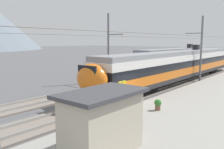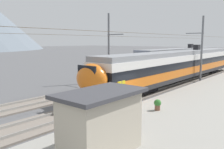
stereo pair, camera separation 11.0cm
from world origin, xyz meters
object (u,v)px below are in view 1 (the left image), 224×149
object	(u,v)px
train_far_track	(179,58)
train_near_platform	(180,64)
catenary_mast_mid	(200,48)
platform_sign	(122,90)
handbag_near_sign	(118,114)
handbag_beside_passenger	(99,127)
catenary_mast_far_side	(109,47)
platform_shelter	(102,122)
potted_plant_platform_edge	(158,104)
passenger_walking	(95,115)

from	to	relation	value
train_far_track	train_near_platform	bearing A→B (deg)	-155.66
catenary_mast_mid	platform_sign	world-z (taller)	catenary_mast_mid
train_far_track	handbag_near_sign	bearing A→B (deg)	-163.61
train_far_track	handbag_beside_passenger	world-z (taller)	train_far_track
platform_sign	handbag_near_sign	world-z (taller)	platform_sign
train_far_track	catenary_mast_far_side	distance (m)	16.20
handbag_near_sign	train_near_platform	bearing A→B (deg)	11.08
train_far_track	handbag_beside_passenger	size ratio (longest dim) A/B	62.59
handbag_near_sign	platform_shelter	bearing A→B (deg)	-149.26
catenary_mast_mid	potted_plant_platform_edge	world-z (taller)	catenary_mast_mid
train_far_track	catenary_mast_mid	xyz separation A→B (m)	(-8.51, -6.38, 1.99)
train_far_track	platform_shelter	world-z (taller)	train_far_track
catenary_mast_far_side	platform_sign	world-z (taller)	catenary_mast_far_side
platform_sign	platform_shelter	size ratio (longest dim) A/B	0.59
handbag_beside_passenger	potted_plant_platform_edge	xyz separation A→B (m)	(5.27, -0.65, 0.28)
handbag_near_sign	platform_sign	bearing A→B (deg)	-7.49
potted_plant_platform_edge	catenary_mast_mid	bearing A→B (deg)	9.84
handbag_near_sign	potted_plant_platform_edge	bearing A→B (deg)	-22.30
platform_sign	catenary_mast_mid	bearing A→B (deg)	4.76
platform_shelter	train_near_platform	bearing A→B (deg)	15.49
train_far_track	passenger_walking	bearing A→B (deg)	-163.82
potted_plant_platform_edge	platform_shelter	distance (m)	7.29
train_near_platform	catenary_mast_mid	bearing A→B (deg)	-47.19
catenary_mast_mid	passenger_walking	bearing A→B (deg)	-174.16
catenary_mast_mid	handbag_beside_passenger	size ratio (longest dim) A/B	116.06
train_near_platform	passenger_walking	world-z (taller)	train_near_platform
handbag_beside_passenger	potted_plant_platform_edge	bearing A→B (deg)	-6.99
catenary_mast_far_side	passenger_walking	world-z (taller)	catenary_mast_far_side
train_near_platform	catenary_mast_far_side	world-z (taller)	catenary_mast_far_side
platform_sign	handbag_beside_passenger	bearing A→B (deg)	-169.43
catenary_mast_far_side	platform_shelter	xyz separation A→B (m)	(-14.80, -12.21, -2.64)
catenary_mast_far_side	potted_plant_platform_edge	xyz separation A→B (m)	(-7.69, -10.91, -3.57)
handbag_near_sign	handbag_beside_passenger	bearing A→B (deg)	-166.77
handbag_beside_passenger	catenary_mast_far_side	bearing A→B (deg)	38.40
train_far_track	platform_sign	distance (m)	27.35
catenary_mast_mid	potted_plant_platform_edge	bearing A→B (deg)	-170.16
train_near_platform	platform_sign	world-z (taller)	train_near_platform
train_near_platform	platform_shelter	xyz separation A→B (m)	(-20.58, -5.70, -0.56)
train_far_track	platform_shelter	distance (m)	32.43
train_far_track	handbag_near_sign	distance (m)	27.74
catenary_mast_far_side	handbag_beside_passenger	bearing A→B (deg)	-141.60
train_near_platform	catenary_mast_mid	world-z (taller)	catenary_mast_mid
train_far_track	platform_sign	bearing A→B (deg)	-163.31
passenger_walking	train_near_platform	bearing A→B (deg)	11.54
train_far_track	potted_plant_platform_edge	size ratio (longest dim) A/B	34.98
catenary_mast_mid	passenger_walking	xyz separation A→B (m)	(-20.84, -2.13, -2.96)
platform_sign	platform_shelter	xyz separation A→B (m)	(-4.55, -2.45, -0.28)
catenary_mast_mid	potted_plant_platform_edge	distance (m)	15.74
passenger_walking	platform_sign	bearing A→B (deg)	11.83
platform_sign	passenger_walking	world-z (taller)	platform_sign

